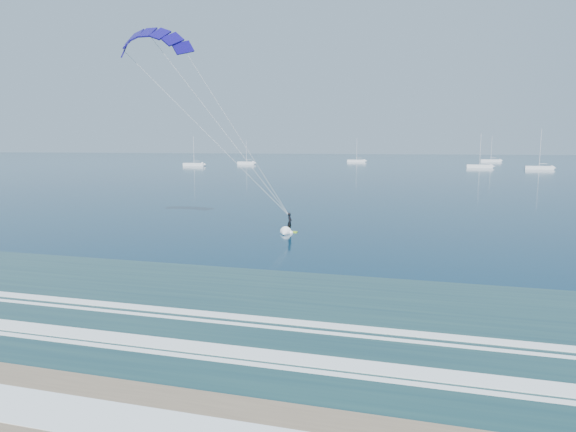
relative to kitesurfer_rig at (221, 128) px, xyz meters
The scene contains 8 objects.
ground 33.61m from the kitesurfer_rig, 72.71° to the right, with size 900.00×900.00×0.00m, color #083246.
kitesurfer_rig is the anchor object (origin of this frame).
sailboat_0 160.02m from the kitesurfer_rig, 116.99° to the left, with size 8.68×2.40×11.81m.
sailboat_1 173.86m from the kitesurfer_rig, 109.62° to the left, with size 7.50×2.40×10.47m.
sailboat_2 205.51m from the kitesurfer_rig, 94.75° to the left, with size 8.65×2.40×11.67m.
sailboat_3 158.92m from the kitesurfer_rig, 77.30° to the left, with size 8.88×2.40×12.31m.
sailboat_4 231.85m from the kitesurfer_rig, 78.56° to the left, with size 9.47×2.40×12.78m.
sailboat_7 157.14m from the kitesurfer_rig, 70.11° to the left, with size 8.96×2.40×13.64m.
Camera 1 is at (9.06, -13.00, 8.37)m, focal length 32.00 mm.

